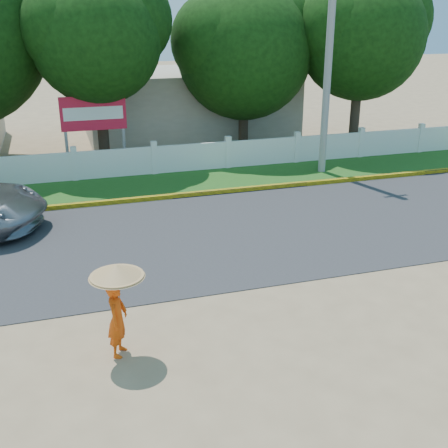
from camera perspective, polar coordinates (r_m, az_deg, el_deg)
ground at (r=12.12m, az=2.81°, el=-9.02°), size 120.00×120.00×0.00m
road at (r=15.99m, az=-2.64°, el=-1.23°), size 60.00×7.00×0.02m
grass_verge at (r=20.82m, az=-6.30°, el=4.05°), size 60.00×3.50×0.03m
curb at (r=19.21m, az=-5.32°, el=2.82°), size 40.00×0.18×0.16m
fence at (r=22.05m, az=-7.09°, el=6.43°), size 40.00×0.10×1.10m
building_near at (r=28.97m, az=-3.72°, el=12.17°), size 10.00×6.00×3.20m
utility_pole at (r=21.92m, az=10.62°, el=16.73°), size 0.28×0.28×9.07m
monk_with_parasol at (r=10.41m, az=-10.82°, el=-7.28°), size 1.01×1.01×1.84m
billboard at (r=22.53m, az=-13.11°, el=10.51°), size 2.50×0.13×2.95m
tree_row at (r=23.95m, az=-14.92°, el=17.21°), size 30.25×8.12×8.63m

